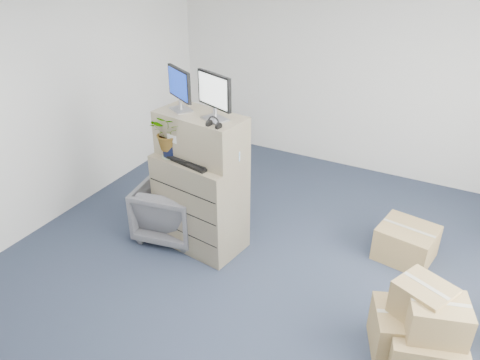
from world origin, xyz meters
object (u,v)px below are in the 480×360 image
at_px(monitor_right, 214,94).
at_px(office_chair, 171,207).
at_px(monitor_left, 179,87).
at_px(keyboard, 191,161).
at_px(water_bottle, 206,145).
at_px(potted_plant, 170,137).
at_px(filing_cabinet_lower, 201,202).

xyz_separation_m(monitor_right, office_chair, (-0.64, -0.01, -1.51)).
height_order(monitor_left, keyboard, monitor_left).
distance_m(monitor_left, monitor_right, 0.47).
bearing_deg(water_bottle, keyboard, -121.22).
relative_size(keyboard, office_chair, 0.75).
relative_size(keyboard, potted_plant, 1.34).
distance_m(water_bottle, potted_plant, 0.40).
bearing_deg(potted_plant, office_chair, 143.48).
bearing_deg(monitor_left, keyboard, -10.15).
xyz_separation_m(filing_cabinet_lower, monitor_right, (0.23, -0.01, 1.33)).
xyz_separation_m(monitor_left, keyboard, (0.22, -0.18, -0.73)).
distance_m(potted_plant, office_chair, 1.00).
height_order(filing_cabinet_lower, office_chair, filing_cabinet_lower).
bearing_deg(water_bottle, monitor_right, -16.81).
bearing_deg(office_chair, monitor_left, -166.80).
height_order(filing_cabinet_lower, monitor_left, monitor_left).
bearing_deg(monitor_right, potted_plant, -147.58).
bearing_deg(office_chair, water_bottle, 176.11).
bearing_deg(monitor_right, office_chair, -158.13).
bearing_deg(water_bottle, monitor_left, 175.68).
distance_m(keyboard, water_bottle, 0.23).
distance_m(filing_cabinet_lower, monitor_right, 1.35).
relative_size(filing_cabinet_lower, potted_plant, 2.65).
height_order(monitor_left, water_bottle, monitor_left).
height_order(monitor_right, keyboard, monitor_right).
bearing_deg(filing_cabinet_lower, water_bottle, 32.49).
relative_size(monitor_left, water_bottle, 1.47).
height_order(potted_plant, office_chair, potted_plant).
height_order(monitor_left, office_chair, monitor_left).
relative_size(filing_cabinet_lower, monitor_right, 2.35).
distance_m(monitor_left, water_bottle, 0.67).
bearing_deg(potted_plant, monitor_right, 11.22).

